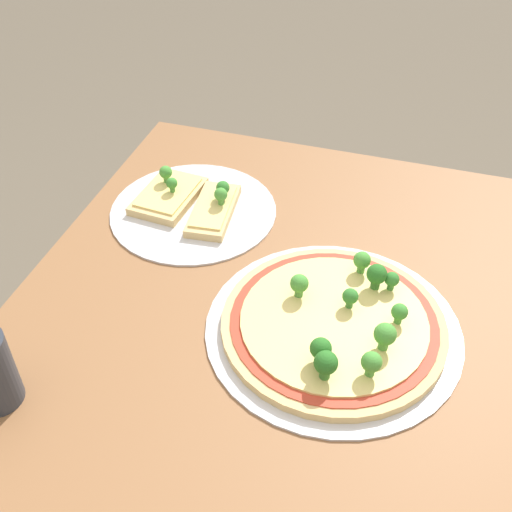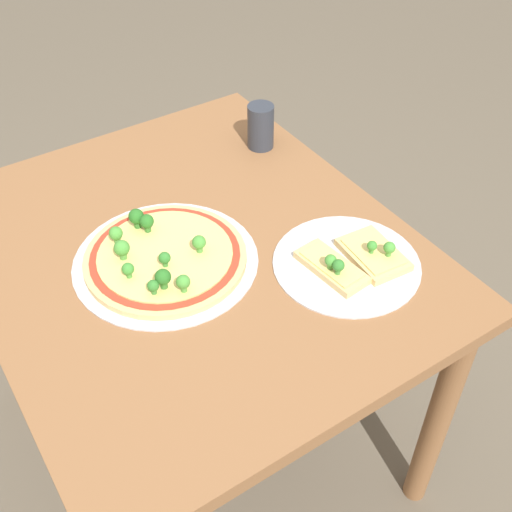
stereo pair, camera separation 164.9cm
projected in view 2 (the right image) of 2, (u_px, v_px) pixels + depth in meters
The scene contains 5 objects.
ground_plane at pixel (209, 434), 1.91m from camera, with size 8.00×8.00×0.00m, color brown.
dining_table at pixel (195, 280), 1.47m from camera, with size 1.05×0.90×0.75m.
pizza_tray_whole at pixel (164, 257), 1.35m from camera, with size 0.39×0.39×0.07m.
pizza_tray_slice at pixel (352, 261), 1.35m from camera, with size 0.31×0.31×0.06m.
drinking_cup at pixel (261, 126), 1.65m from camera, with size 0.07×0.07×0.12m, color #2D333D.
Camera 2 is at (-0.95, 0.46, 1.69)m, focal length 45.00 mm.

